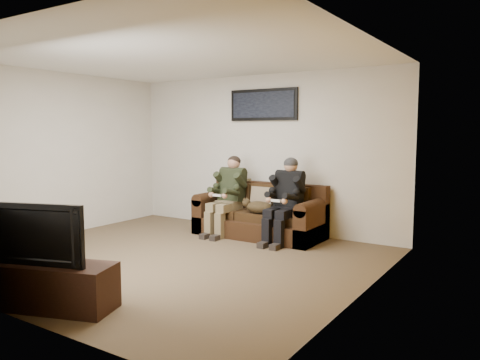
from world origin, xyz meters
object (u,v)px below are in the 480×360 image
Objects in this scene: person_right at (286,196)px; tv_stand at (44,285)px; television at (41,232)px; sofa at (261,216)px; person_left at (228,191)px; framed_poster at (263,105)px; cat at (259,207)px.

tv_stand is (-0.70, -3.60, -0.49)m from person_right.
person_right is 1.26× the size of television.
tv_stand is 1.37× the size of television.
television is (0.00, 0.00, 0.51)m from tv_stand.
sofa is 3.78m from tv_stand.
person_left is (-0.52, -0.17, 0.39)m from sofa.
framed_poster is at bearing 60.22° from person_left.
sofa is at bearing 68.26° from television.
sofa is at bearing 17.97° from person_left.
framed_poster is (-0.30, 0.65, 1.59)m from cat.
person_right reaches higher than cat.
sofa is 1.61× the size of person_left.
sofa is 1.60× the size of person_right.
person_left reaches higher than sofa.
person_right is 3.67m from television.
television is at bearing -84.50° from person_left.
tv_stand is at bearing -89.66° from framed_poster.
sofa is 0.67m from person_right.
person_left is 1.25× the size of television.
framed_poster is (-0.20, 0.39, 1.79)m from sofa.
person_left is at bearing 76.42° from television.
cat is at bearing -168.36° from person_right.
person_right is 3.70m from tv_stand.
television reaches higher than cat.
tv_stand is (-0.18, -3.77, -0.10)m from sofa.
person_left is 0.66m from cat.
tv_stand is at bearing -94.51° from cat.
person_left reaches higher than cat.
cat is 3.54m from tv_stand.
framed_poster reaches higher than person_left.
sofa is 2.02× the size of television.
television is at bearing -89.66° from framed_poster.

